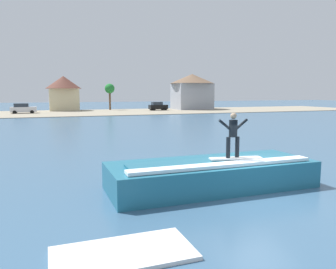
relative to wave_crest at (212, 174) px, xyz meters
The scene contains 11 objects.
ground_plane 1.87m from the wave_crest, 52.50° to the right, with size 260.00×260.00×0.00m, color #3A5D7C.
wave_crest is the anchor object (origin of this frame).
surfboard 1.10m from the wave_crest, 26.90° to the right, with size 2.08×0.77×0.06m.
surfer 1.82m from the wave_crest, 30.29° to the right, with size 1.26×0.32×1.73m.
shoreline_bank 52.14m from the wave_crest, 88.80° to the left, with size 120.00×20.50×0.09m.
car_near_shore 54.23m from the wave_crest, 100.62° to the left, with size 4.36×2.31×1.86m.
car_far_shore 56.95m from the wave_crest, 73.62° to the left, with size 3.84×2.11×1.86m.
house_gabled_white 62.20m from the wave_crest, 66.34° to the left, with size 9.95×9.95×7.93m.
house_small_cottage 60.40m from the wave_crest, 92.43° to the left, with size 7.20×7.20×7.18m.
tree_tall_bare 60.54m from the wave_crest, 83.43° to the left, with size 2.10×2.10×5.71m.
whitewater_patch 6.11m from the wave_crest, 137.09° to the right, with size 3.23×1.67×0.10m.
Camera 1 is at (-7.05, -9.75, 3.70)m, focal length 35.07 mm.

